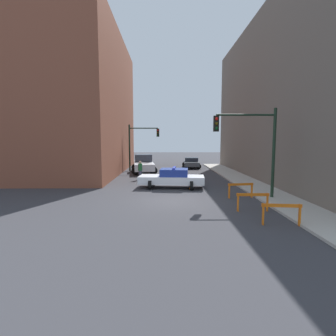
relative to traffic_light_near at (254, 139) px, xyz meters
name	(u,v)px	position (x,y,z in m)	size (l,w,h in m)	color
ground_plane	(173,201)	(-4.73, -0.42, -3.53)	(120.00, 120.00, 0.00)	#38383D
sidewalk_right	(280,199)	(1.47, -0.42, -3.47)	(2.40, 44.00, 0.12)	#B2ADA3
building_corner_left	(57,105)	(-16.73, 13.58, 3.71)	(14.00, 20.00, 14.48)	brown
building_right	(326,97)	(8.67, 7.58, 3.59)	(12.00, 28.00, 14.24)	#6B6056
traffic_light_near	(254,139)	(0.00, 0.00, 0.00)	(3.64, 0.35, 5.20)	black
traffic_light_far	(139,141)	(-8.03, 14.37, -0.13)	(3.44, 0.35, 5.20)	black
police_car	(172,178)	(-4.64, 3.74, -2.81)	(4.86, 2.67, 1.52)	white
white_truck	(144,164)	(-7.45, 12.94, -2.62)	(3.05, 5.60, 1.90)	silver
parked_car_near	(191,162)	(-1.83, 17.54, -2.86)	(2.43, 4.39, 1.31)	#474C51
pedestrian_crossing	(140,170)	(-7.34, 7.72, -2.67)	(0.37, 0.37, 1.66)	#474C66
barrier_front	(281,211)	(-0.44, -4.83, -2.91)	(1.60, 0.33, 0.90)	orange
barrier_mid	(253,199)	(-0.89, -2.68, -2.91)	(1.60, 0.18, 0.90)	orange
barrier_back	(241,188)	(-0.62, 0.29, -2.91)	(1.59, 0.37, 0.90)	orange
traffic_cone	(191,185)	(-3.31, 3.09, -3.21)	(0.36, 0.36, 0.66)	black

